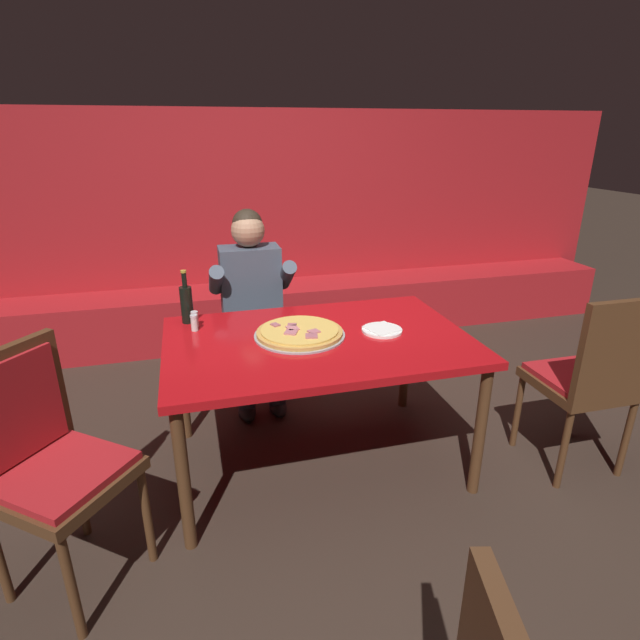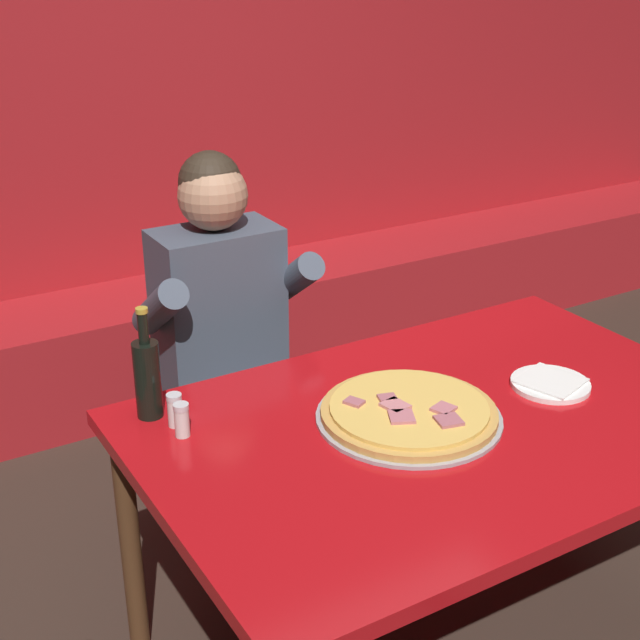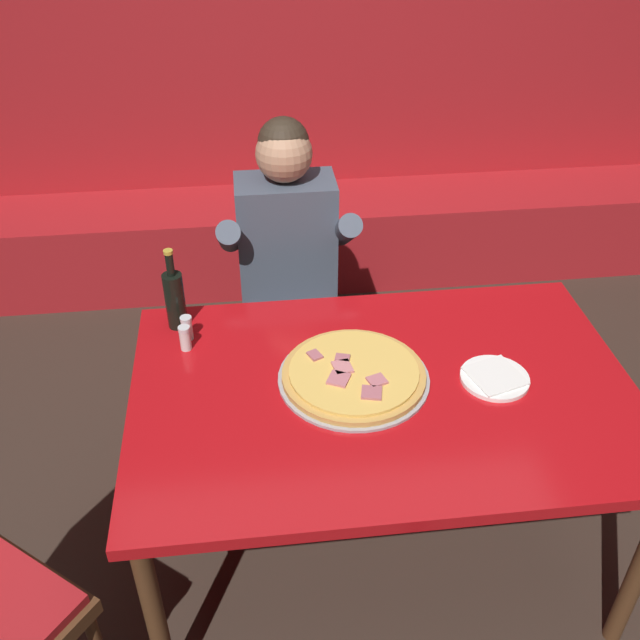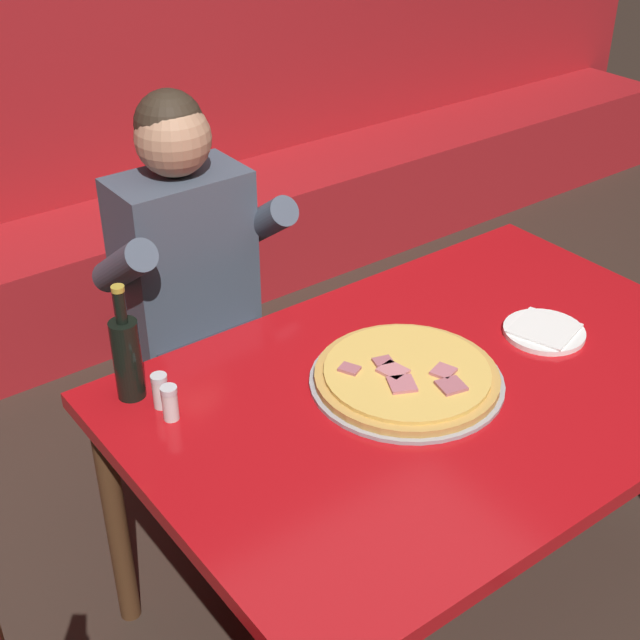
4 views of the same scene
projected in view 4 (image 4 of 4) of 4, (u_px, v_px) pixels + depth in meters
ground_plane at (426, 594)px, 2.52m from camera, size 24.00×24.00×0.00m
booth_wall_panel at (65, 79)px, 3.50m from camera, size 6.80×0.16×1.90m
booth_bench at (123, 271)px, 3.67m from camera, size 6.46×0.48×0.46m
main_dining_table at (444, 402)px, 2.16m from camera, size 1.52×1.00×0.75m
pizza at (407, 377)px, 2.11m from camera, size 0.46×0.46×0.05m
plate_white_paper at (544, 331)px, 2.29m from camera, size 0.21×0.21×0.02m
beer_bottle at (127, 356)px, 2.02m from camera, size 0.07×0.07×0.29m
shaker_red_pepper_flakes at (170, 404)px, 1.98m from camera, size 0.04×0.04×0.09m
shaker_parmesan at (160, 392)px, 2.02m from camera, size 0.04×0.04×0.09m
diner_seated_blue_shirt at (200, 292)px, 2.56m from camera, size 0.53×0.53×1.27m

